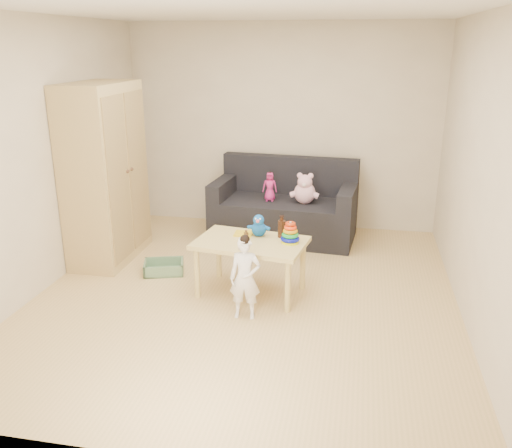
% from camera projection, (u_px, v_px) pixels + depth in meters
% --- Properties ---
extents(room, '(4.50, 4.50, 4.50)m').
position_uv_depth(room, '(245.00, 164.00, 4.88)').
color(room, tan).
rests_on(room, ground).
extents(wardrobe, '(0.54, 1.08, 1.95)m').
position_uv_depth(wardrobe, '(105.00, 174.00, 5.92)').
color(wardrobe, tan).
rests_on(wardrobe, ground).
extents(sofa, '(1.81, 1.01, 0.49)m').
position_uv_depth(sofa, '(284.00, 219.00, 6.78)').
color(sofa, black).
rests_on(sofa, ground).
extents(play_table, '(1.12, 0.80, 0.54)m').
position_uv_depth(play_table, '(251.00, 267.00, 5.25)').
color(play_table, tan).
rests_on(play_table, ground).
extents(storage_bin, '(0.49, 0.42, 0.12)m').
position_uv_depth(storage_bin, '(164.00, 267.00, 5.78)').
color(storage_bin, '#638862').
rests_on(storage_bin, ground).
extents(toddler, '(0.29, 0.20, 0.74)m').
position_uv_depth(toddler, '(245.00, 279.00, 4.75)').
color(toddler, white).
rests_on(toddler, ground).
extents(pink_bear, '(0.29, 0.26, 0.32)m').
position_uv_depth(pink_bear, '(305.00, 191.00, 6.52)').
color(pink_bear, '#FCBAD1').
rests_on(pink_bear, sofa).
extents(doll, '(0.19, 0.13, 0.35)m').
position_uv_depth(doll, '(270.00, 187.00, 6.61)').
color(doll, '#D72882').
rests_on(doll, sofa).
extents(ring_stacker, '(0.18, 0.18, 0.21)m').
position_uv_depth(ring_stacker, '(290.00, 234.00, 5.09)').
color(ring_stacker, '#EEF50C').
rests_on(ring_stacker, play_table).
extents(brown_bottle, '(0.07, 0.07, 0.22)m').
position_uv_depth(brown_bottle, '(282.00, 228.00, 5.24)').
color(brown_bottle, black).
rests_on(brown_bottle, play_table).
extents(blue_plush, '(0.22, 0.20, 0.22)m').
position_uv_depth(blue_plush, '(259.00, 225.00, 5.26)').
color(blue_plush, blue).
rests_on(blue_plush, play_table).
extents(wooden_figure, '(0.04, 0.04, 0.10)m').
position_uv_depth(wooden_figure, '(246.00, 235.00, 5.17)').
color(wooden_figure, brown).
rests_on(wooden_figure, play_table).
extents(yellow_book, '(0.19, 0.19, 0.01)m').
position_uv_depth(yellow_book, '(244.00, 234.00, 5.34)').
color(yellow_book, yellow).
rests_on(yellow_book, play_table).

